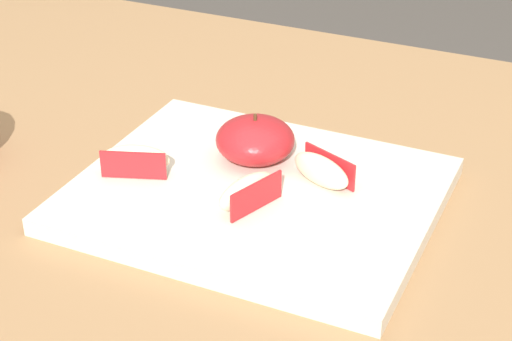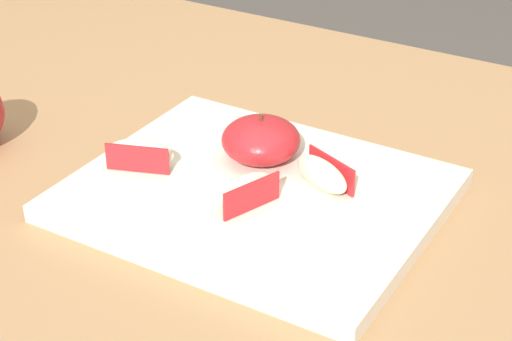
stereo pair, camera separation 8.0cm
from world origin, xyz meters
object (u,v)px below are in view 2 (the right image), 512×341
apple_wedge_back (141,153)px  apple_half_skin_up (261,140)px  apple_wedge_near_knife (322,174)px  cutting_board (256,195)px  apple_wedge_left (244,191)px

apple_wedge_back → apple_half_skin_up: bearing=38.1°
apple_wedge_near_knife → apple_wedge_back: 0.20m
cutting_board → apple_wedge_back: 0.13m
cutting_board → apple_wedge_back: (-0.13, -0.03, 0.03)m
apple_wedge_near_knife → apple_wedge_left: bearing=-126.6°
apple_wedge_near_knife → apple_wedge_left: same height
cutting_board → apple_wedge_near_knife: (0.06, 0.03, 0.03)m
apple_half_skin_up → apple_wedge_back: 0.13m
apple_wedge_near_knife → apple_wedge_back: size_ratio=1.00×
cutting_board → apple_wedge_near_knife: size_ratio=4.76×
apple_wedge_back → apple_wedge_left: bearing=-3.8°
apple_wedge_left → apple_wedge_back: same height
apple_half_skin_up → apple_wedge_back: size_ratio=1.12×
cutting_board → apple_wedge_left: size_ratio=4.75×
apple_wedge_near_knife → apple_wedge_back: (-0.19, -0.06, 0.00)m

